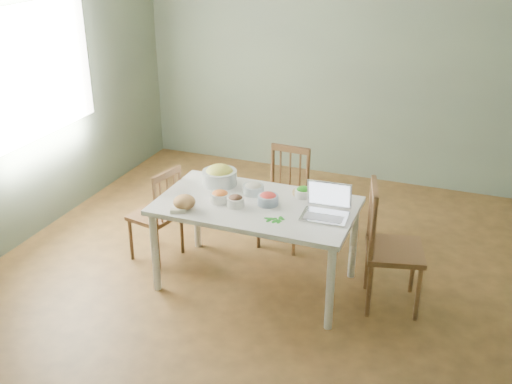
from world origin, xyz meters
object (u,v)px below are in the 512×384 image
at_px(chair_far, 283,199).
at_px(chair_right, 395,248).
at_px(bread_boule, 184,202).
at_px(chair_left, 155,213).
at_px(bowl_squash, 220,175).
at_px(laptop, 325,203).
at_px(dining_table, 256,244).

bearing_deg(chair_far, chair_right, -26.64).
bearing_deg(chair_right, bread_boule, 90.12).
height_order(chair_far, chair_left, chair_far).
relative_size(chair_far, bowl_squash, 3.14).
bearing_deg(chair_left, chair_far, 134.18).
xyz_separation_m(chair_right, laptop, (-0.52, -0.13, 0.35)).
distance_m(bowl_squash, laptop, 1.02).
height_order(chair_right, bread_boule, chair_right).
height_order(bread_boule, laptop, laptop).
relative_size(dining_table, chair_right, 1.55).
distance_m(chair_left, bowl_squash, 0.69).
bearing_deg(chair_far, bread_boule, -113.06).
height_order(dining_table, bowl_squash, bowl_squash).
relative_size(bread_boule, bowl_squash, 0.60).
bearing_deg(bowl_squash, dining_table, -29.81).
bearing_deg(laptop, bowl_squash, 161.60).
height_order(dining_table, chair_right, chair_right).
xyz_separation_m(dining_table, bowl_squash, (-0.42, 0.24, 0.45)).
bearing_deg(chair_right, dining_table, 81.75).
distance_m(chair_right, bread_boule, 1.64).
xyz_separation_m(chair_left, bread_boule, (0.49, -0.37, 0.35)).
height_order(bowl_squash, laptop, laptop).
xyz_separation_m(bread_boule, laptop, (1.04, 0.25, 0.06)).
bearing_deg(chair_far, laptop, -49.89).
distance_m(dining_table, chair_right, 1.10).
relative_size(chair_far, bread_boule, 5.23).
bearing_deg(chair_right, chair_far, 47.55).
height_order(dining_table, chair_far, chair_far).
xyz_separation_m(chair_left, chair_right, (2.06, 0.01, 0.07)).
bearing_deg(chair_far, chair_left, -144.87).
distance_m(bread_boule, bowl_squash, 0.52).
height_order(chair_left, laptop, laptop).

